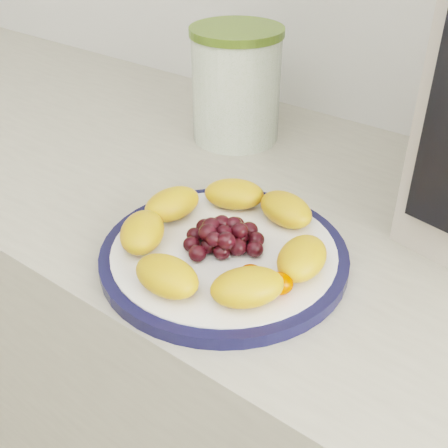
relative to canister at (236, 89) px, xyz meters
The scene contains 5 objects.
plate_rim 0.34m from the canister, 55.74° to the right, with size 0.28×0.28×0.01m, color #111336.
plate_face 0.34m from the canister, 55.74° to the right, with size 0.26×0.26×0.02m, color white.
canister is the anchor object (origin of this frame).
canister_lid 0.09m from the canister, ahead, with size 0.14×0.14×0.01m, color #506722.
fruit_plate 0.34m from the canister, 55.87° to the right, with size 0.24×0.24×0.04m.
Camera 1 is at (0.21, 0.64, 1.29)m, focal length 45.00 mm.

